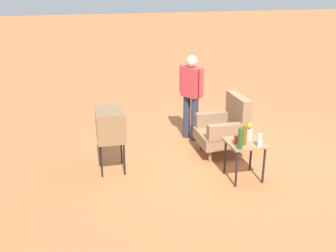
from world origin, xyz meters
The scene contains 10 objects.
ground_plane centered at (0.00, 0.00, 0.00)m, with size 60.00×60.00×0.00m, color #B76B3D.
armchair centered at (-0.12, 0.03, 0.50)m, with size 0.79×0.79×1.06m.
side_table centered at (0.85, -0.05, 0.53)m, with size 0.56×0.56×0.62m.
tv_on_stand centered at (0.04, -2.01, 0.78)m, with size 0.62×0.47×1.03m.
person_standing centered at (-0.95, -0.35, 0.94)m, with size 0.50×0.37×1.64m.
bottle_wine_green centered at (1.07, -0.24, 0.78)m, with size 0.07×0.07×0.32m, color #1E5623.
bottle_short_clear centered at (1.07, 0.07, 0.72)m, with size 0.06×0.06×0.20m, color silver.
soda_can_red centered at (0.86, -0.21, 0.68)m, with size 0.07×0.07×0.12m, color red.
bottle_tall_amber centered at (0.95, -0.12, 0.77)m, with size 0.07×0.07×0.30m, color brown.
flower_vase centered at (0.77, 0.04, 0.77)m, with size 0.15×0.10×0.27m.
Camera 1 is at (6.06, -2.62, 2.99)m, focal length 43.07 mm.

